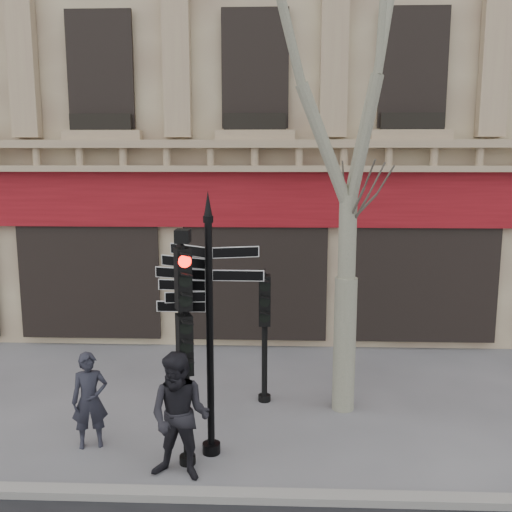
{
  "coord_description": "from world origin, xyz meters",
  "views": [
    {
      "loc": [
        0.54,
        -8.37,
        4.53
      ],
      "look_at": [
        0.19,
        0.6,
        2.99
      ],
      "focal_mm": 40.0,
      "sensor_mm": 36.0,
      "label": 1
    }
  ],
  "objects_px": {
    "traffic_signal_secondary": "(265,314)",
    "plane_tree": "(353,27)",
    "pedestrian_b": "(180,417)",
    "fingerpost": "(209,281)",
    "pedestrian_a": "(90,400)",
    "traffic_signal_main": "(185,320)"
  },
  "relations": [
    {
      "from": "fingerpost",
      "to": "pedestrian_b",
      "type": "distance_m",
      "value": 1.97
    },
    {
      "from": "traffic_signal_main",
      "to": "pedestrian_b",
      "type": "xyz_separation_m",
      "value": [
        -0.03,
        -0.37,
        -1.31
      ]
    },
    {
      "from": "fingerpost",
      "to": "traffic_signal_secondary",
      "type": "xyz_separation_m",
      "value": [
        0.78,
        1.96,
        -1.03
      ]
    },
    {
      "from": "fingerpost",
      "to": "pedestrian_a",
      "type": "relative_size",
      "value": 2.64
    },
    {
      "from": "traffic_signal_secondary",
      "to": "pedestrian_b",
      "type": "bearing_deg",
      "value": -115.1
    },
    {
      "from": "fingerpost",
      "to": "traffic_signal_secondary",
      "type": "distance_m",
      "value": 2.35
    },
    {
      "from": "pedestrian_b",
      "to": "traffic_signal_main",
      "type": "bearing_deg",
      "value": 95.92
    },
    {
      "from": "pedestrian_a",
      "to": "plane_tree",
      "type": "bearing_deg",
      "value": 2.4
    },
    {
      "from": "traffic_signal_secondary",
      "to": "plane_tree",
      "type": "bearing_deg",
      "value": -13.05
    },
    {
      "from": "traffic_signal_secondary",
      "to": "fingerpost",
      "type": "bearing_deg",
      "value": -113.72
    },
    {
      "from": "traffic_signal_main",
      "to": "pedestrian_a",
      "type": "bearing_deg",
      "value": 141.82
    },
    {
      "from": "traffic_signal_secondary",
      "to": "pedestrian_b",
      "type": "relative_size",
      "value": 1.31
    },
    {
      "from": "fingerpost",
      "to": "traffic_signal_secondary",
      "type": "relative_size",
      "value": 1.67
    },
    {
      "from": "fingerpost",
      "to": "plane_tree",
      "type": "xyz_separation_m",
      "value": [
        2.22,
        1.68,
        3.92
      ]
    },
    {
      "from": "traffic_signal_main",
      "to": "traffic_signal_secondary",
      "type": "bearing_deg",
      "value": 42.63
    },
    {
      "from": "fingerpost",
      "to": "plane_tree",
      "type": "distance_m",
      "value": 4.81
    },
    {
      "from": "fingerpost",
      "to": "traffic_signal_main",
      "type": "relative_size",
      "value": 1.15
    },
    {
      "from": "traffic_signal_main",
      "to": "traffic_signal_secondary",
      "type": "xyz_separation_m",
      "value": [
        1.1,
        2.29,
        -0.54
      ]
    },
    {
      "from": "traffic_signal_main",
      "to": "plane_tree",
      "type": "distance_m",
      "value": 5.48
    },
    {
      "from": "traffic_signal_secondary",
      "to": "plane_tree",
      "type": "distance_m",
      "value": 5.17
    },
    {
      "from": "pedestrian_a",
      "to": "pedestrian_b",
      "type": "xyz_separation_m",
      "value": [
        1.58,
        -0.85,
        0.16
      ]
    },
    {
      "from": "fingerpost",
      "to": "pedestrian_a",
      "type": "distance_m",
      "value": 2.76
    }
  ]
}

